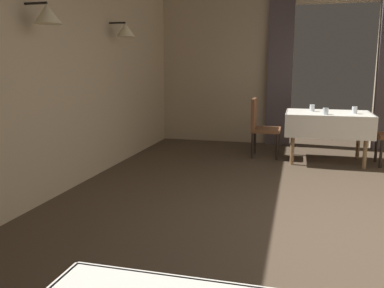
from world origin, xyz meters
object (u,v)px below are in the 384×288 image
object	(u,v)px
dining_table_mid	(328,120)
glass_mid_c	(355,110)
glass_mid_a	(312,108)
glass_mid_b	(326,111)
chair_mid_left	(261,125)

from	to	relation	value
dining_table_mid	glass_mid_c	bearing A→B (deg)	-13.95
glass_mid_a	glass_mid_c	distance (m)	0.62
glass_mid_b	glass_mid_c	bearing A→B (deg)	28.21
glass_mid_a	dining_table_mid	bearing A→B (deg)	-23.47
dining_table_mid	chair_mid_left	world-z (taller)	chair_mid_left
glass_mid_a	glass_mid_b	size ratio (longest dim) A/B	1.07
dining_table_mid	glass_mid_c	world-z (taller)	glass_mid_c
glass_mid_a	glass_mid_b	distance (m)	0.45
glass_mid_b	chair_mid_left	bearing A→B (deg)	156.79
dining_table_mid	glass_mid_b	world-z (taller)	glass_mid_b
chair_mid_left	glass_mid_c	world-z (taller)	chair_mid_left
dining_table_mid	glass_mid_a	size ratio (longest dim) A/B	11.99
glass_mid_a	chair_mid_left	bearing A→B (deg)	-179.31
dining_table_mid	glass_mid_a	distance (m)	0.30
dining_table_mid	glass_mid_b	bearing A→B (deg)	-101.30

